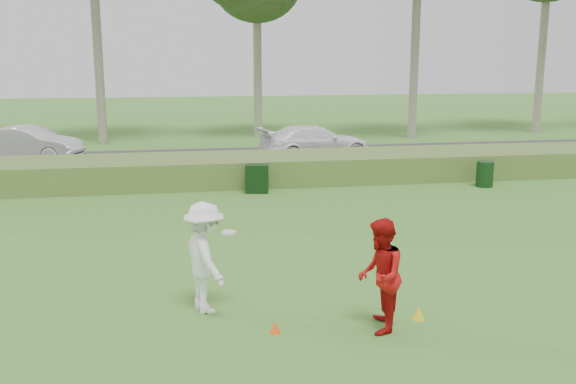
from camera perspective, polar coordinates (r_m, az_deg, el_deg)
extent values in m
plane|color=#377226|center=(11.13, 3.67, -10.84)|extent=(120.00, 120.00, 0.00)
cube|color=#4B6B2A|center=(22.43, -3.58, 2.08)|extent=(80.00, 3.00, 0.90)
cube|color=#2D2D2D|center=(27.40, -4.77, 2.99)|extent=(80.00, 6.00, 0.06)
cylinder|color=gray|center=(34.77, -2.75, 14.39)|extent=(0.44, 0.44, 11.50)
cylinder|color=gray|center=(34.87, 11.38, 16.23)|extent=(0.44, 0.44, 14.00)
cylinder|color=gray|center=(39.55, 21.88, 14.73)|extent=(0.44, 0.44, 13.50)
imported|color=white|center=(11.03, -7.39, -5.81)|extent=(1.08, 1.40, 1.92)
cylinder|color=white|center=(10.93, -5.36, -3.59)|extent=(0.27, 0.27, 0.03)
imported|color=#B4100F|center=(10.31, 8.19, -7.38)|extent=(0.94, 1.06, 1.84)
cone|color=#FF4E0D|center=(10.40, -1.16, -11.94)|extent=(0.17, 0.17, 0.19)
cone|color=yellow|center=(11.11, 11.51, -10.48)|extent=(0.21, 0.21, 0.23)
cube|color=black|center=(20.56, -2.78, 1.19)|extent=(0.80, 0.58, 0.91)
cylinder|color=black|center=(22.49, 17.09, 1.54)|extent=(0.69, 0.69, 0.86)
imported|color=silver|center=(28.62, -22.01, 4.02)|extent=(4.51, 2.75, 1.40)
imported|color=white|center=(27.12, 2.42, 4.47)|extent=(5.03, 2.79, 1.38)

